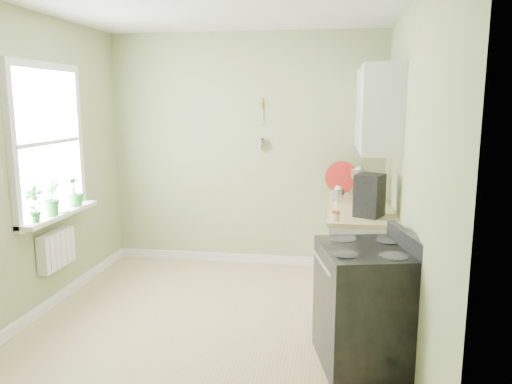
# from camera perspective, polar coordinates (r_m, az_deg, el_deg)

# --- Properties ---
(floor) EXTENTS (3.20, 3.60, 0.02)m
(floor) POSITION_cam_1_polar(r_m,az_deg,el_deg) (4.49, -5.28, -15.20)
(floor) COLOR tan
(floor) RESTS_ON ground
(wall_back) EXTENTS (3.20, 0.02, 2.70)m
(wall_back) POSITION_cam_1_polar(r_m,az_deg,el_deg) (5.85, -1.17, 4.71)
(wall_back) COLOR #9AA772
(wall_back) RESTS_ON floor
(wall_left) EXTENTS (0.02, 3.60, 2.70)m
(wall_left) POSITION_cam_1_polar(r_m,az_deg,el_deg) (4.76, -24.74, 2.46)
(wall_left) COLOR #9AA772
(wall_left) RESTS_ON floor
(wall_right) EXTENTS (0.02, 3.60, 2.70)m
(wall_right) POSITION_cam_1_polar(r_m,az_deg,el_deg) (4.01, 17.29, 1.65)
(wall_right) COLOR #9AA772
(wall_right) RESTS_ON floor
(base_cabinets) EXTENTS (0.60, 1.60, 0.87)m
(base_cabinets) POSITION_cam_1_polar(r_m,az_deg,el_deg) (5.15, 11.72, -6.68)
(base_cabinets) COLOR white
(base_cabinets) RESTS_ON floor
(countertop) EXTENTS (0.64, 1.60, 0.04)m
(countertop) POSITION_cam_1_polar(r_m,az_deg,el_deg) (5.04, 11.80, -1.72)
(countertop) COLOR #D7BD83
(countertop) RESTS_ON base_cabinets
(upper_cabinets) EXTENTS (0.35, 1.40, 0.80)m
(upper_cabinets) POSITION_cam_1_polar(r_m,az_deg,el_deg) (5.04, 13.70, 9.21)
(upper_cabinets) COLOR white
(upper_cabinets) RESTS_ON wall_right
(window) EXTENTS (0.06, 1.14, 1.44)m
(window) POSITION_cam_1_polar(r_m,az_deg,el_deg) (4.98, -22.75, 5.23)
(window) COLOR white
(window) RESTS_ON wall_left
(window_sill) EXTENTS (0.18, 1.14, 0.04)m
(window_sill) POSITION_cam_1_polar(r_m,az_deg,el_deg) (5.03, -21.52, -2.36)
(window_sill) COLOR white
(window_sill) RESTS_ON wall_left
(radiator) EXTENTS (0.12, 0.50, 0.35)m
(radiator) POSITION_cam_1_polar(r_m,az_deg,el_deg) (5.09, -21.85, -6.10)
(radiator) COLOR white
(radiator) RESTS_ON wall_left
(wall_utensils) EXTENTS (0.02, 0.14, 0.58)m
(wall_utensils) POSITION_cam_1_polar(r_m,az_deg,el_deg) (5.78, 0.74, 6.77)
(wall_utensils) COLOR #D7BD83
(wall_utensils) RESTS_ON wall_back
(stove) EXTENTS (0.79, 0.86, 1.02)m
(stove) POSITION_cam_1_polar(r_m,az_deg,el_deg) (3.81, 12.40, -12.59)
(stove) COLOR black
(stove) RESTS_ON floor
(stand_mixer) EXTENTS (0.23, 0.32, 0.36)m
(stand_mixer) POSITION_cam_1_polar(r_m,az_deg,el_deg) (5.19, 11.75, 0.55)
(stand_mixer) COLOR #B2B2B7
(stand_mixer) RESTS_ON countertop
(kettle) EXTENTS (0.17, 0.10, 0.17)m
(kettle) POSITION_cam_1_polar(r_m,az_deg,el_deg) (5.16, 9.33, -0.18)
(kettle) COLOR silver
(kettle) RESTS_ON countertop
(coffee_maker) EXTENTS (0.30, 0.31, 0.38)m
(coffee_maker) POSITION_cam_1_polar(r_m,az_deg,el_deg) (4.54, 12.81, -0.49)
(coffee_maker) COLOR black
(coffee_maker) RESTS_ON countertop
(red_tray) EXTENTS (0.36, 0.12, 0.36)m
(red_tray) POSITION_cam_1_polar(r_m,az_deg,el_deg) (5.66, 9.72, 1.70)
(red_tray) COLOR #AD201B
(red_tray) RESTS_ON countertop
(jar) EXTENTS (0.08, 0.08, 0.08)m
(jar) POSITION_cam_1_polar(r_m,az_deg,el_deg) (4.34, 9.10, -2.73)
(jar) COLOR beige
(jar) RESTS_ON countertop
(plant_a) EXTENTS (0.20, 0.17, 0.32)m
(plant_a) POSITION_cam_1_polar(r_m,az_deg,el_deg) (4.65, -24.07, -1.27)
(plant_a) COLOR #257226
(plant_a) RESTS_ON window_sill
(plant_b) EXTENTS (0.23, 0.24, 0.33)m
(plant_b) POSITION_cam_1_polar(r_m,az_deg,el_deg) (4.87, -22.39, -0.58)
(plant_b) COLOR #257226
(plant_b) RESTS_ON window_sill
(plant_c) EXTENTS (0.20, 0.20, 0.30)m
(plant_c) POSITION_cam_1_polar(r_m,az_deg,el_deg) (5.23, -20.03, 0.10)
(plant_c) COLOR #257226
(plant_c) RESTS_ON window_sill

